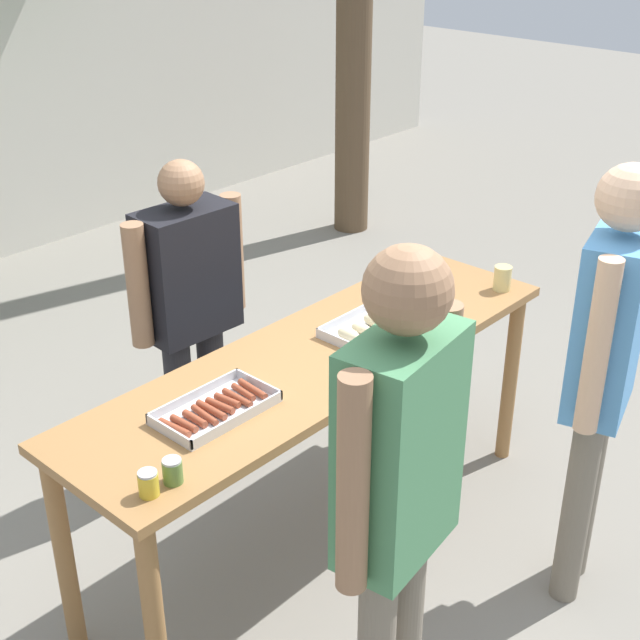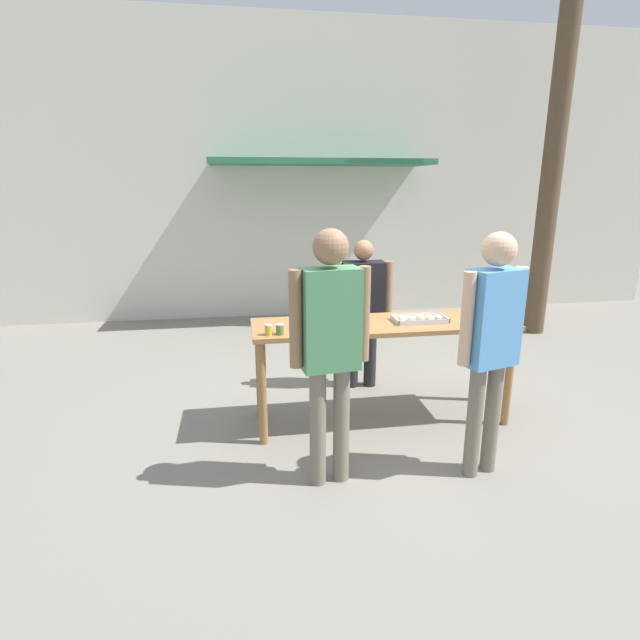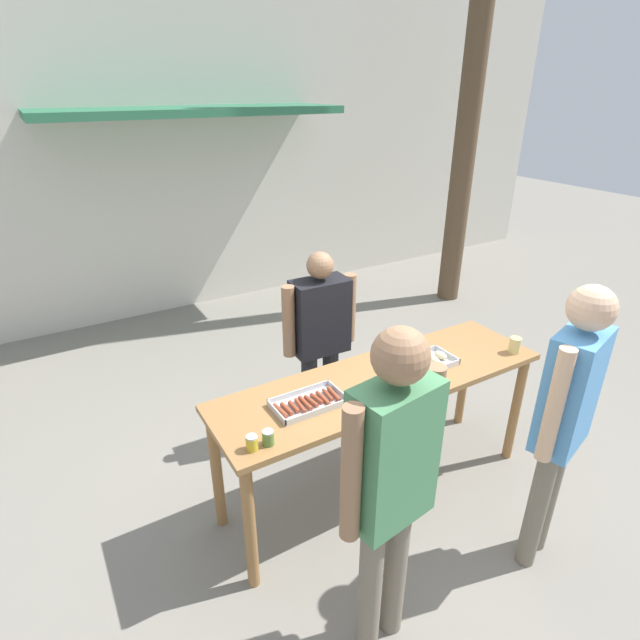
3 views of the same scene
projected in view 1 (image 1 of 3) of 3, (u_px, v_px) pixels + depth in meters
The scene contains 10 objects.
ground_plane at pixel (320, 536), 3.97m from camera, with size 24.00×24.00×0.00m, color gray.
serving_table at pixel (320, 381), 3.60m from camera, with size 2.30×0.65×0.93m.
food_tray_sausages at pixel (215, 409), 3.15m from camera, with size 0.43×0.24×0.04m.
food_tray_buns at pixel (375, 323), 3.74m from camera, with size 0.46×0.25×0.06m.
condiment_jar_mustard at pixel (148, 483), 2.73m from camera, with size 0.06×0.06×0.08m.
condiment_jar_ketchup at pixel (173, 471), 2.79m from camera, with size 0.06×0.06×0.08m.
beer_cup at pixel (502, 278), 4.06m from camera, with size 0.08×0.08×0.11m.
person_server_behind_table at pixel (189, 297), 4.05m from camera, with size 0.63×0.26×1.56m.
person_customer_holding_hotdog at pixel (398, 482), 2.51m from camera, with size 0.56×0.26×1.83m.
person_customer_with_cup at pixel (605, 351), 3.23m from camera, with size 0.53×0.30×1.80m.
Camera 1 is at (-2.29, -2.09, 2.66)m, focal length 50.00 mm.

